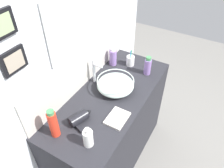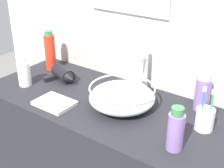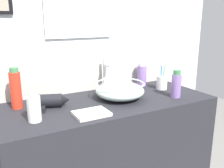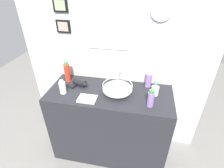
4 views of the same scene
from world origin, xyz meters
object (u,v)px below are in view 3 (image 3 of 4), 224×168
(toothbrush_cup, at_px, (162,82))
(faucet, at_px, (105,73))
(spray_bottle, at_px, (34,108))
(shampoo_bottle, at_px, (142,75))
(hair_drier, at_px, (52,101))
(lotion_bottle, at_px, (176,85))
(soap_dispenser, at_px, (16,89))
(hand_towel, at_px, (91,114))
(glass_bowl_sink, at_px, (120,90))

(toothbrush_cup, bearing_deg, faucet, 158.14)
(spray_bottle, xyz_separation_m, shampoo_bottle, (0.83, 0.29, 0.01))
(toothbrush_cup, bearing_deg, hair_drier, 179.73)
(faucet, height_order, spray_bottle, faucet)
(spray_bottle, bearing_deg, lotion_bottle, -2.34)
(shampoo_bottle, relative_size, lotion_bottle, 0.98)
(soap_dispenser, height_order, hand_towel, soap_dispenser)
(hair_drier, bearing_deg, spray_bottle, -129.62)
(faucet, height_order, toothbrush_cup, faucet)
(glass_bowl_sink, bearing_deg, spray_bottle, -168.90)
(spray_bottle, bearing_deg, soap_dispenser, 101.15)
(toothbrush_cup, relative_size, spray_bottle, 1.25)
(soap_dispenser, bearing_deg, lotion_bottle, -16.38)
(hair_drier, relative_size, hand_towel, 1.09)
(lotion_bottle, xyz_separation_m, hand_towel, (-0.59, -0.02, -0.07))
(glass_bowl_sink, height_order, faucet, faucet)
(spray_bottle, bearing_deg, hair_drier, 50.38)
(hand_towel, bearing_deg, shampoo_bottle, 32.30)
(glass_bowl_sink, height_order, soap_dispenser, soap_dispenser)
(toothbrush_cup, bearing_deg, glass_bowl_sink, -172.90)
(lotion_bottle, bearing_deg, shampoo_bottle, 94.83)
(hair_drier, distance_m, shampoo_bottle, 0.72)
(hand_towel, bearing_deg, spray_bottle, 167.73)
(faucet, distance_m, spray_bottle, 0.61)
(hair_drier, bearing_deg, faucet, 19.39)
(hair_drier, distance_m, hand_towel, 0.26)
(toothbrush_cup, bearing_deg, spray_bottle, -170.52)
(hair_drier, height_order, toothbrush_cup, toothbrush_cup)
(glass_bowl_sink, relative_size, hand_towel, 1.69)
(glass_bowl_sink, xyz_separation_m, hair_drier, (-0.41, 0.05, -0.02))
(glass_bowl_sink, relative_size, faucet, 1.34)
(hair_drier, height_order, lotion_bottle, lotion_bottle)
(faucet, relative_size, toothbrush_cup, 1.19)
(faucet, xyz_separation_m, shampoo_bottle, (0.30, -0.00, -0.04))
(faucet, distance_m, hair_drier, 0.44)
(hair_drier, bearing_deg, shampoo_bottle, 11.36)
(faucet, relative_size, shampoo_bottle, 1.32)
(faucet, relative_size, hand_towel, 1.26)
(soap_dispenser, bearing_deg, spray_bottle, -78.85)
(toothbrush_cup, xyz_separation_m, lotion_bottle, (-0.04, -0.18, 0.03))
(lotion_bottle, bearing_deg, faucet, 134.30)
(spray_bottle, xyz_separation_m, lotion_bottle, (0.86, -0.04, 0.01))
(hand_towel, bearing_deg, toothbrush_cup, 18.38)
(hair_drier, height_order, shampoo_bottle, shampoo_bottle)
(lotion_bottle, relative_size, hand_towel, 0.98)
(hair_drier, relative_size, soap_dispenser, 0.85)
(glass_bowl_sink, height_order, spray_bottle, spray_bottle)
(soap_dispenser, relative_size, shampoo_bottle, 1.34)
(faucet, distance_m, shampoo_bottle, 0.30)
(shampoo_bottle, bearing_deg, soap_dispenser, -175.78)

